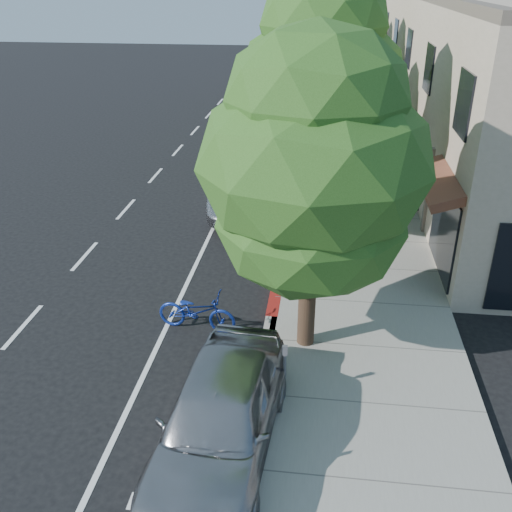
% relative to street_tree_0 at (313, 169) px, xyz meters
% --- Properties ---
extents(ground, '(120.00, 120.00, 0.00)m').
position_rel_street_tree_0_xyz_m(ground, '(-0.90, 2.00, -4.41)').
color(ground, black).
rests_on(ground, ground).
extents(sidewalk, '(4.60, 56.00, 0.15)m').
position_rel_street_tree_0_xyz_m(sidewalk, '(1.40, 10.00, -4.34)').
color(sidewalk, gray).
rests_on(sidewalk, ground).
extents(curb, '(0.30, 56.00, 0.15)m').
position_rel_street_tree_0_xyz_m(curb, '(-0.90, 10.00, -4.34)').
color(curb, '#9E998E').
rests_on(curb, ground).
extents(curb_red_segment, '(0.32, 4.00, 0.15)m').
position_rel_street_tree_0_xyz_m(curb_red_segment, '(-0.90, 3.00, -4.34)').
color(curb_red_segment, maroon).
rests_on(curb_red_segment, ground).
extents(storefront_building, '(10.00, 36.00, 7.00)m').
position_rel_street_tree_0_xyz_m(storefront_building, '(8.70, 20.00, -0.91)').
color(storefront_building, '#C7AF99').
rests_on(storefront_building, ground).
extents(street_tree_0, '(4.87, 4.87, 7.29)m').
position_rel_street_tree_0_xyz_m(street_tree_0, '(0.00, 0.00, 0.00)').
color(street_tree_0, black).
rests_on(street_tree_0, ground).
extents(street_tree_1, '(4.92, 4.92, 8.17)m').
position_rel_street_tree_0_xyz_m(street_tree_1, '(0.00, 6.00, 0.65)').
color(street_tree_1, black).
rests_on(street_tree_1, ground).
extents(street_tree_2, '(4.94, 4.94, 6.84)m').
position_rel_street_tree_0_xyz_m(street_tree_2, '(-0.00, 12.00, -0.36)').
color(street_tree_2, black).
rests_on(street_tree_2, ground).
extents(street_tree_3, '(5.51, 5.51, 8.03)m').
position_rel_street_tree_0_xyz_m(street_tree_3, '(-0.00, 18.00, 0.42)').
color(street_tree_3, black).
rests_on(street_tree_3, ground).
extents(street_tree_4, '(4.87, 4.87, 7.50)m').
position_rel_street_tree_0_xyz_m(street_tree_4, '(-0.00, 24.00, 0.16)').
color(street_tree_4, black).
rests_on(street_tree_4, ground).
extents(street_tree_5, '(4.29, 4.29, 7.49)m').
position_rel_street_tree_0_xyz_m(street_tree_5, '(0.00, 30.00, 0.28)').
color(street_tree_5, black).
rests_on(street_tree_5, ground).
extents(cyclist, '(0.64, 0.80, 1.90)m').
position_rel_street_tree_0_xyz_m(cyclist, '(-0.65, 4.93, -3.46)').
color(cyclist, silver).
rests_on(cyclist, ground).
extents(bicycle, '(2.06, 0.94, 1.04)m').
position_rel_street_tree_0_xyz_m(bicycle, '(-2.70, 0.43, -3.89)').
color(bicycle, navy).
rests_on(bicycle, ground).
extents(silver_suv, '(3.18, 6.64, 1.83)m').
position_rel_street_tree_0_xyz_m(silver_suv, '(-2.12, 8.76, -3.50)').
color(silver_suv, '#AFB0B5').
rests_on(silver_suv, ground).
extents(dark_sedan, '(1.99, 4.97, 1.61)m').
position_rel_street_tree_0_xyz_m(dark_sedan, '(-3.10, 15.95, -3.61)').
color(dark_sedan, black).
rests_on(dark_sedan, ground).
extents(white_pickup, '(2.56, 5.96, 1.71)m').
position_rel_street_tree_0_xyz_m(white_pickup, '(-1.40, 23.00, -3.56)').
color(white_pickup, white).
rests_on(white_pickup, ground).
extents(dark_suv_far, '(2.29, 4.63, 1.52)m').
position_rel_street_tree_0_xyz_m(dark_suv_far, '(-3.10, 24.58, -3.65)').
color(dark_suv_far, black).
rests_on(dark_suv_far, ground).
extents(near_car_a, '(2.32, 5.06, 1.68)m').
position_rel_street_tree_0_xyz_m(near_car_a, '(-1.40, -3.50, -3.57)').
color(near_car_a, '#9C9BA0').
rests_on(near_car_a, ground).
extents(pedestrian, '(0.95, 0.89, 1.54)m').
position_rel_street_tree_0_xyz_m(pedestrian, '(1.21, 11.44, -3.49)').
color(pedestrian, black).
rests_on(pedestrian, sidewalk).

